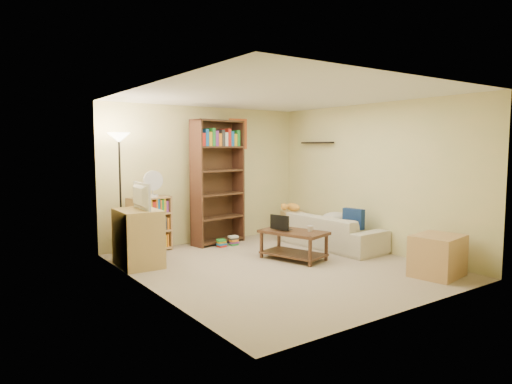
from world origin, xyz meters
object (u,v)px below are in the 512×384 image
(coffee_table, at_px, (294,241))
(floor_lamp, at_px, (119,159))
(side_table, at_px, (293,223))
(tabby_cat, at_px, (291,207))
(tall_bookshelf, at_px, (218,179))
(end_cabinet, at_px, (438,256))
(laptop, at_px, (285,229))
(television, at_px, (137,196))
(mug, at_px, (310,229))
(desk_fan, at_px, (153,183))
(sofa, at_px, (331,231))
(tv_stand, at_px, (138,238))
(short_bookshelf, at_px, (150,225))

(coffee_table, bearing_deg, floor_lamp, 130.04)
(coffee_table, height_order, side_table, side_table)
(tabby_cat, bearing_deg, tall_bookshelf, 149.94)
(floor_lamp, bearing_deg, end_cabinet, -45.44)
(tabby_cat, height_order, laptop, tabby_cat)
(coffee_table, bearing_deg, laptop, 89.69)
(coffee_table, height_order, television, television)
(side_table, bearing_deg, tall_bookshelf, 173.73)
(laptop, height_order, mug, mug)
(coffee_table, bearing_deg, end_cabinet, -78.35)
(desk_fan, bearing_deg, mug, -47.98)
(coffee_table, xyz_separation_m, television, (-2.15, 1.01, 0.74))
(sofa, xyz_separation_m, desk_fan, (-2.70, 1.44, 0.87))
(desk_fan, xyz_separation_m, floor_lamp, (-0.65, -0.29, 0.41))
(floor_lamp, bearing_deg, laptop, -30.51)
(mug, xyz_separation_m, floor_lamp, (-2.40, 1.66, 1.07))
(mug, bearing_deg, tall_bookshelf, 104.79)
(end_cabinet, bearing_deg, mug, 117.52)
(tv_stand, bearing_deg, mug, -25.29)
(mug, xyz_separation_m, tv_stand, (-2.30, 1.22, -0.08))
(coffee_table, xyz_separation_m, tv_stand, (-2.15, 1.01, 0.12))
(tv_stand, height_order, desk_fan, desk_fan)
(floor_lamp, distance_m, end_cabinet, 4.82)
(tabby_cat, relative_size, coffee_table, 0.40)
(tabby_cat, distance_m, tv_stand, 2.97)
(tabby_cat, height_order, end_cabinet, tabby_cat)
(short_bookshelf, bearing_deg, side_table, -16.43)
(sofa, xyz_separation_m, laptop, (-1.15, -0.14, 0.18))
(tall_bookshelf, xyz_separation_m, short_bookshelf, (-1.30, 0.05, -0.72))
(desk_fan, bearing_deg, side_table, -3.76)
(sofa, bearing_deg, side_table, -10.23)
(sofa, height_order, end_cabinet, sofa)
(coffee_table, relative_size, short_bookshelf, 1.23)
(tabby_cat, distance_m, short_bookshelf, 2.58)
(coffee_table, distance_m, mug, 0.33)
(sofa, xyz_separation_m, tv_stand, (-3.25, 0.71, 0.13))
(sofa, distance_m, short_bookshelf, 3.13)
(laptop, bearing_deg, tv_stand, 59.50)
(tabby_cat, relative_size, end_cabinet, 0.67)
(desk_fan, relative_size, end_cabinet, 0.66)
(tv_stand, height_order, tall_bookshelf, tall_bookshelf)
(laptop, relative_size, tall_bookshelf, 0.16)
(sofa, relative_size, short_bookshelf, 2.16)
(laptop, bearing_deg, floor_lamp, 51.07)
(coffee_table, relative_size, tall_bookshelf, 0.51)
(television, bearing_deg, tall_bookshelf, -65.48)
(floor_lamp, relative_size, end_cabinet, 2.92)
(sofa, relative_size, television, 2.91)
(tabby_cat, relative_size, television, 0.66)
(mug, bearing_deg, tabby_cat, 62.42)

